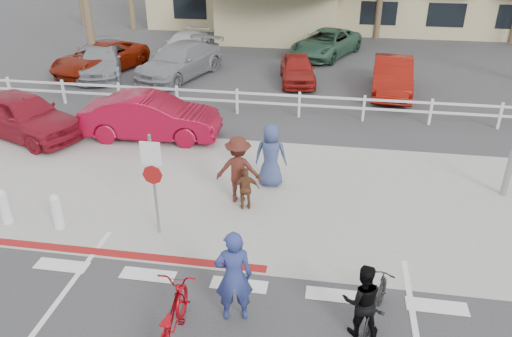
% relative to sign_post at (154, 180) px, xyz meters
% --- Properties ---
extents(ground, '(140.00, 140.00, 0.00)m').
position_rel_sign_post_xyz_m(ground, '(2.30, -2.20, -1.45)').
color(ground, '#333335').
extents(sidewalk_plaza, '(22.00, 7.00, 0.01)m').
position_rel_sign_post_xyz_m(sidewalk_plaza, '(2.30, 2.30, -1.44)').
color(sidewalk_plaza, gray).
rests_on(sidewalk_plaza, ground).
extents(cross_street, '(40.00, 5.00, 0.01)m').
position_rel_sign_post_xyz_m(cross_street, '(2.30, 6.30, -1.45)').
color(cross_street, '#333335').
rests_on(cross_street, ground).
extents(parking_lot, '(50.00, 16.00, 0.01)m').
position_rel_sign_post_xyz_m(parking_lot, '(2.30, 15.80, -1.45)').
color(parking_lot, '#333335').
rests_on(parking_lot, ground).
extents(curb_red, '(7.00, 0.25, 0.02)m').
position_rel_sign_post_xyz_m(curb_red, '(-0.70, -1.00, -1.44)').
color(curb_red, maroon).
rests_on(curb_red, ground).
extents(rail_fence, '(29.40, 0.16, 1.00)m').
position_rel_sign_post_xyz_m(rail_fence, '(2.80, 8.30, -0.95)').
color(rail_fence, silver).
rests_on(rail_fence, ground).
extents(sign_post, '(0.50, 0.10, 2.90)m').
position_rel_sign_post_xyz_m(sign_post, '(0.00, 0.00, 0.00)').
color(sign_post, gray).
rests_on(sign_post, ground).
extents(bollard_0, '(0.26, 0.26, 0.95)m').
position_rel_sign_post_xyz_m(bollard_0, '(-2.50, -0.20, -0.97)').
color(bollard_0, silver).
rests_on(bollard_0, ground).
extents(bollard_1, '(0.26, 0.26, 0.95)m').
position_rel_sign_post_xyz_m(bollard_1, '(-3.90, -0.20, -0.97)').
color(bollard_1, silver).
rests_on(bollard_1, ground).
extents(bike_red, '(0.79, 2.07, 1.08)m').
position_rel_sign_post_xyz_m(bike_red, '(1.40, -3.32, -0.91)').
color(bike_red, '#94050E').
rests_on(bike_red, ground).
extents(rider_red, '(0.81, 0.63, 1.96)m').
position_rel_sign_post_xyz_m(rider_red, '(2.39, -2.50, -0.47)').
color(rider_red, navy).
rests_on(rider_red, ground).
extents(bike_black, '(0.90, 1.62, 0.94)m').
position_rel_sign_post_xyz_m(bike_black, '(5.05, -2.15, -0.98)').
color(bike_black, black).
rests_on(bike_black, ground).
extents(rider_black, '(0.78, 0.64, 1.49)m').
position_rel_sign_post_xyz_m(rider_black, '(4.74, -2.50, -0.70)').
color(rider_black, black).
rests_on(rider_black, ground).
extents(pedestrian_a, '(1.24, 0.76, 1.86)m').
position_rel_sign_post_xyz_m(pedestrian_a, '(1.63, 1.83, -0.52)').
color(pedestrian_a, '#491D15').
rests_on(pedestrian_a, ground).
extents(pedestrian_child, '(0.75, 0.46, 1.19)m').
position_rel_sign_post_xyz_m(pedestrian_child, '(1.90, 1.44, -0.85)').
color(pedestrian_child, brown).
rests_on(pedestrian_child, ground).
extents(pedestrian_b, '(0.91, 0.60, 1.86)m').
position_rel_sign_post_xyz_m(pedestrian_b, '(2.35, 2.85, -0.52)').
color(pedestrian_b, navy).
rests_on(pedestrian_b, ground).
extents(car_white_sedan, '(4.73, 1.86, 1.53)m').
position_rel_sign_post_xyz_m(car_white_sedan, '(-2.13, 5.54, -0.68)').
color(car_white_sedan, maroon).
rests_on(car_white_sedan, ground).
extents(car_red_compact, '(4.99, 3.43, 1.58)m').
position_rel_sign_post_xyz_m(car_red_compact, '(-6.54, 4.94, -0.66)').
color(car_red_compact, maroon).
rests_on(car_red_compact, ground).
extents(lot_car_0, '(3.89, 5.67, 1.44)m').
position_rel_sign_post_xyz_m(lot_car_0, '(-7.36, 12.76, -0.73)').
color(lot_car_0, '#6B1304').
rests_on(lot_car_0, ground).
extents(lot_car_1, '(3.69, 5.70, 1.54)m').
position_rel_sign_post_xyz_m(lot_car_1, '(-3.34, 12.69, -0.68)').
color(lot_car_1, gray).
rests_on(lot_car_1, ground).
extents(lot_car_2, '(2.07, 3.93, 1.27)m').
position_rel_sign_post_xyz_m(lot_car_2, '(2.23, 12.71, -0.81)').
color(lot_car_2, maroon).
rests_on(lot_car_2, ground).
extents(lot_car_3, '(1.90, 4.69, 1.51)m').
position_rel_sign_post_xyz_m(lot_car_3, '(6.37, 11.83, -0.69)').
color(lot_car_3, maroon).
rests_on(lot_car_3, ground).
extents(lot_car_4, '(2.19, 4.37, 1.22)m').
position_rel_sign_post_xyz_m(lot_car_4, '(-4.25, 16.51, -0.84)').
color(lot_car_4, '#BDBDBD').
rests_on(lot_car_4, ground).
extents(lot_car_5, '(4.17, 5.60, 1.41)m').
position_rel_sign_post_xyz_m(lot_car_5, '(3.34, 17.68, -0.74)').
color(lot_car_5, '#2E523F').
rests_on(lot_car_5, ground).
extents(lot_car_6, '(3.36, 5.14, 1.39)m').
position_rel_sign_post_xyz_m(lot_car_6, '(-7.14, 12.45, -0.76)').
color(lot_car_6, gray).
rests_on(lot_car_6, ground).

